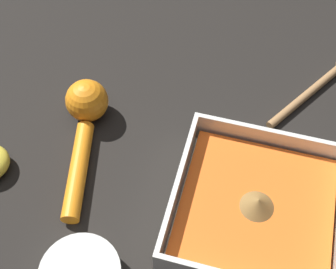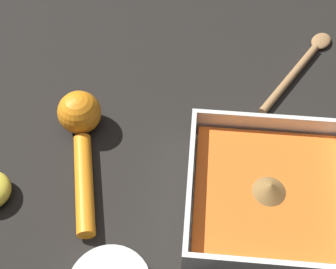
# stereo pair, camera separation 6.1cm
# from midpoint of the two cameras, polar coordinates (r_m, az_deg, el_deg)

# --- Properties ---
(ground_plane) EXTENTS (4.00, 4.00, 0.00)m
(ground_plane) POSITION_cam_midpoint_polar(r_m,az_deg,el_deg) (0.59, 8.85, -10.41)
(ground_plane) COLOR black
(square_dish) EXTENTS (0.20, 0.20, 0.06)m
(square_dish) POSITION_cam_midpoint_polar(r_m,az_deg,el_deg) (0.58, 13.57, -9.35)
(square_dish) COLOR silver
(square_dish) RESTS_ON ground_plane
(lemon_squeezer) EXTENTS (0.20, 0.08, 0.06)m
(lemon_squeezer) POSITION_cam_midpoint_polar(r_m,az_deg,el_deg) (0.64, -7.44, 1.81)
(lemon_squeezer) COLOR orange
(lemon_squeezer) RESTS_ON ground_plane
(wooden_spoon) EXTENTS (0.18, 0.13, 0.01)m
(wooden_spoon) POSITION_cam_midpoint_polar(r_m,az_deg,el_deg) (0.74, 20.28, 5.60)
(wooden_spoon) COLOR olive
(wooden_spoon) RESTS_ON ground_plane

